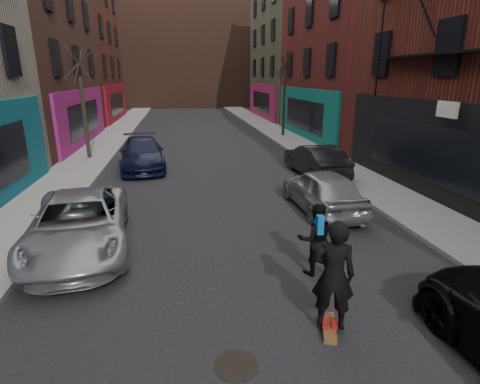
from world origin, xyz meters
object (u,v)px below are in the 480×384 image
object	(u,v)px
tree_left_far	(82,95)
parked_left_end	(142,154)
parked_left_far	(79,224)
manhole	(236,365)
parked_right_end	(315,160)
skateboard	(329,327)
skateboarder	(333,275)
pedestrian	(315,239)
tree_right_far	(284,87)
parked_right_far	(322,190)

from	to	relation	value
tree_left_far	parked_left_end	world-z (taller)	tree_left_far
parked_left_far	manhole	bearing A→B (deg)	-61.85
parked_right_end	parked_left_end	bearing A→B (deg)	-22.93
tree_left_far	skateboard	xyz separation A→B (m)	(7.28, -15.52, -3.33)
parked_left_far	manhole	distance (m)	5.80
skateboard	skateboarder	world-z (taller)	skateboarder
skateboard	pedestrian	xyz separation A→B (m)	(0.42, 1.98, 0.79)
parked_left_end	manhole	xyz separation A→B (m)	(2.52, -13.63, -0.71)
tree_right_far	manhole	world-z (taller)	tree_right_far
tree_left_far	manhole	distance (m)	17.35
parked_left_end	skateboard	bearing A→B (deg)	-77.96
tree_left_far	pedestrian	bearing A→B (deg)	-60.37
pedestrian	manhole	distance (m)	3.47
parked_right_far	skateboarder	distance (m)	6.32
parked_left_far	pedestrian	bearing A→B (deg)	-28.38
parked_right_far	skateboarder	size ratio (longest dim) A/B	2.11
parked_right_far	manhole	world-z (taller)	parked_right_far
tree_right_far	parked_left_end	world-z (taller)	tree_right_far
parked_left_end	manhole	world-z (taller)	parked_left_end
pedestrian	parked_left_far	bearing A→B (deg)	-17.80
tree_right_far	parked_right_end	world-z (taller)	tree_right_far
parked_right_end	manhole	world-z (taller)	parked_right_end
parked_left_far	parked_left_end	world-z (taller)	parked_left_end
parked_left_end	manhole	size ratio (longest dim) A/B	7.10
parked_left_far	skateboarder	bearing A→B (deg)	-46.16
parked_left_far	tree_left_far	bearing A→B (deg)	93.70
parked_left_far	pedestrian	size ratio (longest dim) A/B	3.06
parked_left_end	parked_right_end	size ratio (longest dim) A/B	1.16
parked_right_far	manhole	xyz separation A→B (m)	(-3.88, -6.53, -0.71)
manhole	pedestrian	bearing A→B (deg)	49.66
parked_left_far	parked_right_far	world-z (taller)	same
parked_right_far	pedestrian	distance (m)	4.32
parked_left_end	parked_right_far	world-z (taller)	parked_left_end
tree_left_far	skateboard	world-z (taller)	tree_left_far
skateboarder	pedestrian	bearing A→B (deg)	-83.43
skateboard	tree_left_far	bearing A→B (deg)	133.70
tree_left_far	tree_right_far	size ratio (longest dim) A/B	0.96
skateboard	skateboarder	distance (m)	1.04
skateboarder	manhole	size ratio (longest dim) A/B	2.83
parked_left_end	pedestrian	world-z (taller)	pedestrian
skateboard	skateboarder	size ratio (longest dim) A/B	0.40
parked_right_far	pedestrian	xyz separation A→B (m)	(-1.70, -3.97, 0.13)
parked_left_far	skateboard	xyz separation A→B (m)	(5.09, -4.12, -0.66)
parked_right_end	pedestrian	xyz separation A→B (m)	(-3.10, -8.40, 0.14)
tree_right_far	parked_right_far	world-z (taller)	tree_right_far
parked_right_far	skateboard	world-z (taller)	parked_right_far
tree_left_far	tree_right_far	xyz separation A→B (m)	(12.40, 6.00, 0.15)
parked_left_end	parked_right_far	xyz separation A→B (m)	(6.40, -7.10, -0.01)
parked_left_end	pedestrian	bearing A→B (deg)	-73.10
tree_right_far	skateboarder	xyz separation A→B (m)	(-5.12, -21.52, -2.44)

